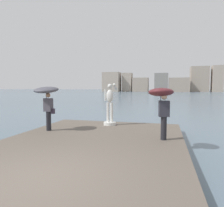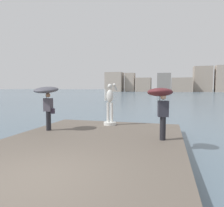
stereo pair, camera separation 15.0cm
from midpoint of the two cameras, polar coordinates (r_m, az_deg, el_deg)
ground_plane at (r=44.04m, az=11.62°, el=1.29°), size 400.00×400.00×0.00m
pier at (r=7.11m, az=-8.18°, el=-13.43°), size 6.73×10.62×0.40m
statue_white_figure at (r=10.90m, az=-0.17°, el=-1.14°), size 0.66×0.89×2.19m
onlooker_left at (r=9.97m, az=-17.06°, el=2.25°), size 1.20×1.22×2.06m
onlooker_right at (r=7.97m, az=13.78°, el=1.25°), size 1.12×1.14×2.00m
distant_skyline at (r=114.74m, az=14.10°, el=5.80°), size 61.50×12.87×13.36m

